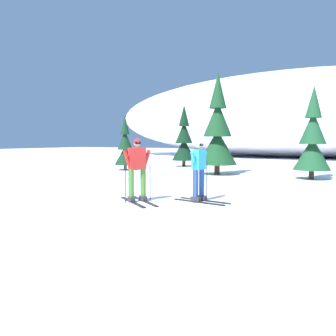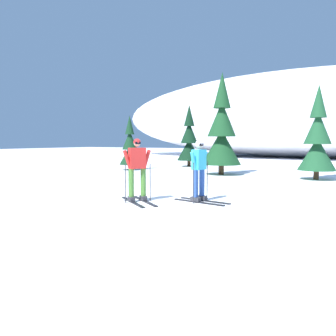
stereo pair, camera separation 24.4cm
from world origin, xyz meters
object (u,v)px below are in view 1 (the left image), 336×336
Objects in this scene: skier_red_jacket at (137,169)px; pine_tree_center_left at (184,141)px; skier_cyan_jacket at (199,170)px; pine_tree_far_right at (313,140)px; pine_tree_far_left at (125,147)px; pine_tree_center_right at (218,132)px.

skier_red_jacket is 0.43× the size of pine_tree_center_left.
pine_tree_far_right reaches higher than skier_cyan_jacket.
pine_tree_center_right reaches higher than pine_tree_far_left.
skier_cyan_jacket is at bearing 29.95° from skier_red_jacket.
pine_tree_center_right is (-0.77, 8.39, 1.19)m from skier_red_jacket.
pine_tree_far_right is at bearing -25.93° from pine_tree_center_left.
skier_cyan_jacket is 0.97× the size of skier_red_jacket.
skier_cyan_jacket is 7.96m from pine_tree_center_right.
pine_tree_center_right reaches higher than pine_tree_center_left.
pine_tree_far_right reaches higher than pine_tree_far_left.
pine_tree_far_right is at bearing 73.96° from skier_cyan_jacket.
pine_tree_far_left is 5.70m from pine_tree_center_right.
pine_tree_center_left is at bearing 154.07° from pine_tree_far_right.
pine_tree_far_right reaches higher than skier_red_jacket.
pine_tree_far_right is (3.67, 8.41, 0.80)m from skier_red_jacket.
skier_red_jacket is at bearing -150.05° from skier_cyan_jacket.
pine_tree_center_left is (1.79, 4.14, 0.38)m from pine_tree_far_left.
pine_tree_far_left is 10.09m from pine_tree_far_right.
pine_tree_center_left is 9.22m from pine_tree_far_right.
skier_cyan_jacket is at bearing -106.04° from pine_tree_far_right.
pine_tree_far_left is (-7.91, 7.43, 0.43)m from skier_cyan_jacket.
skier_red_jacket is at bearing -84.74° from pine_tree_center_right.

